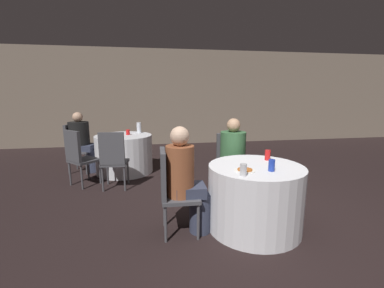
% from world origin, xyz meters
% --- Properties ---
extents(ground_plane, '(16.00, 16.00, 0.00)m').
position_xyz_m(ground_plane, '(0.00, 0.00, 0.00)').
color(ground_plane, black).
extents(wall_back, '(16.00, 0.06, 2.80)m').
position_xyz_m(wall_back, '(0.00, 5.17, 1.40)').
color(wall_back, '#7A6B5B').
rests_on(wall_back, ground_plane).
extents(table_near, '(1.06, 1.06, 0.73)m').
position_xyz_m(table_near, '(0.08, -0.06, 0.37)').
color(table_near, silver).
rests_on(table_near, ground_plane).
extents(table_far, '(1.08, 1.08, 0.73)m').
position_xyz_m(table_far, '(-1.57, 2.39, 0.37)').
color(table_far, silver).
rests_on(table_far, ground_plane).
extents(chair_near_west, '(0.42, 0.41, 0.94)m').
position_xyz_m(chair_near_west, '(-0.86, -0.03, 0.55)').
color(chair_near_west, '#47474C').
rests_on(chair_near_west, ground_plane).
extents(chair_near_north, '(0.41, 0.41, 0.94)m').
position_xyz_m(chair_near_north, '(0.09, 0.89, 0.55)').
color(chair_near_north, '#47474C').
rests_on(chair_near_north, ground_plane).
extents(chair_far_southwest, '(0.57, 0.57, 0.94)m').
position_xyz_m(chair_far_southwest, '(-2.24, 1.70, 0.55)').
color(chair_far_southwest, '#47474C').
rests_on(chair_far_southwest, ground_plane).
extents(chair_far_south, '(0.43, 0.43, 0.94)m').
position_xyz_m(chair_far_south, '(-1.65, 1.43, 0.55)').
color(chair_far_south, '#47474C').
rests_on(chair_far_south, ground_plane).
extents(chair_far_west, '(0.47, 0.47, 0.94)m').
position_xyz_m(chair_far_west, '(-2.51, 2.56, 0.55)').
color(chair_far_west, '#47474C').
rests_on(chair_far_west, ground_plane).
extents(person_black_shirt, '(0.53, 0.42, 1.18)m').
position_xyz_m(person_black_shirt, '(-2.36, 2.54, 0.61)').
color(person_black_shirt, '#33384C').
rests_on(person_black_shirt, ground_plane).
extents(person_green_jacket, '(0.36, 0.52, 1.18)m').
position_xyz_m(person_green_jacket, '(0.09, 0.73, 0.60)').
color(person_green_jacket, black).
rests_on(person_green_jacket, ground_plane).
extents(person_floral_shirt, '(0.49, 0.30, 1.19)m').
position_xyz_m(person_floral_shirt, '(-0.69, -0.04, 0.59)').
color(person_floral_shirt, '#33384C').
rests_on(person_floral_shirt, ground_plane).
extents(pizza_plate_near, '(0.22, 0.22, 0.02)m').
position_xyz_m(pizza_plate_near, '(-0.11, -0.21, 0.74)').
color(pizza_plate_near, white).
rests_on(pizza_plate_near, table_near).
extents(soda_can_silver, '(0.07, 0.07, 0.12)m').
position_xyz_m(soda_can_silver, '(-0.19, -0.37, 0.80)').
color(soda_can_silver, silver).
rests_on(soda_can_silver, table_near).
extents(soda_can_blue, '(0.07, 0.07, 0.12)m').
position_xyz_m(soda_can_blue, '(0.16, -0.27, 0.80)').
color(soda_can_blue, '#1E38A5').
rests_on(soda_can_blue, table_near).
extents(soda_can_red, '(0.07, 0.07, 0.12)m').
position_xyz_m(soda_can_red, '(0.32, 0.16, 0.80)').
color(soda_can_red, red).
rests_on(soda_can_red, table_near).
extents(bottle_far, '(0.09, 0.09, 0.21)m').
position_xyz_m(bottle_far, '(-1.28, 2.65, 0.84)').
color(bottle_far, silver).
rests_on(bottle_far, table_far).
extents(cup_far, '(0.07, 0.07, 0.10)m').
position_xyz_m(cup_far, '(-1.49, 2.42, 0.79)').
color(cup_far, red).
rests_on(cup_far, table_far).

